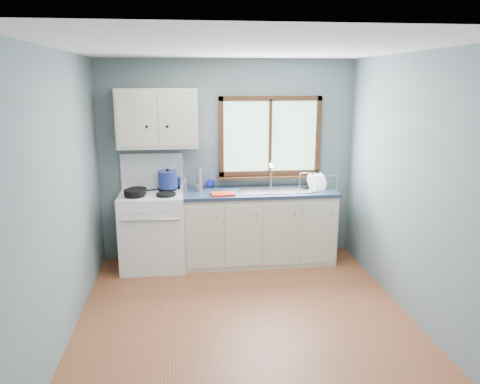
{
  "coord_description": "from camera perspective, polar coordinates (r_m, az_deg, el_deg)",
  "views": [
    {
      "loc": [
        -0.53,
        -4.03,
        2.24
      ],
      "look_at": [
        0.05,
        0.9,
        1.05
      ],
      "focal_mm": 35.0,
      "sensor_mm": 36.0,
      "label": 1
    }
  ],
  "objects": [
    {
      "name": "soap_bottle",
      "position": [
        5.89,
        -3.72,
        1.76
      ],
      "size": [
        0.12,
        0.12,
        0.25
      ],
      "primitive_type": "imported",
      "rotation": [
        0.0,
        0.0,
        -0.28
      ],
      "color": "#1927CD",
      "rests_on": "countertop"
    },
    {
      "name": "floor",
      "position": [
        4.64,
        0.7,
        -15.49
      ],
      "size": [
        3.2,
        3.6,
        0.02
      ],
      "primitive_type": "cube",
      "color": "#975231",
      "rests_on": "ground"
    },
    {
      "name": "wall_left",
      "position": [
        4.29,
        -21.1,
        -0.78
      ],
      "size": [
        0.02,
        3.6,
        2.5
      ],
      "primitive_type": "cube",
      "color": "slate",
      "rests_on": "ground"
    },
    {
      "name": "skillet",
      "position": [
        5.52,
        -12.64,
        0.02
      ],
      "size": [
        0.41,
        0.33,
        0.05
      ],
      "rotation": [
        0.0,
        0.0,
        0.38
      ],
      "color": "black",
      "rests_on": "gas_range"
    },
    {
      "name": "countertop",
      "position": [
        5.75,
        2.34,
        -0.01
      ],
      "size": [
        1.89,
        0.64,
        0.04
      ],
      "primitive_type": "cube",
      "color": "#1D2940",
      "rests_on": "base_cabinets"
    },
    {
      "name": "sink",
      "position": [
        5.79,
        4.09,
        -0.36
      ],
      "size": [
        0.84,
        0.46,
        0.44
      ],
      "color": "silver",
      "rests_on": "countertop"
    },
    {
      "name": "ceiling",
      "position": [
        4.07,
        0.81,
        17.29
      ],
      "size": [
        3.2,
        3.6,
        0.02
      ],
      "primitive_type": "cube",
      "color": "white",
      "rests_on": "wall_back"
    },
    {
      "name": "stockpot",
      "position": [
        5.75,
        -8.79,
        1.55
      ],
      "size": [
        0.3,
        0.3,
        0.24
      ],
      "rotation": [
        0.0,
        0.0,
        -0.28
      ],
      "color": "navy",
      "rests_on": "gas_range"
    },
    {
      "name": "window",
      "position": [
        5.95,
        3.69,
        6.06
      ],
      "size": [
        1.36,
        0.1,
        1.03
      ],
      "color": "#9EC6A8",
      "rests_on": "wall_back"
    },
    {
      "name": "dish_rack",
      "position": [
        5.89,
        9.41,
        0.86
      ],
      "size": [
        0.46,
        0.4,
        0.2
      ],
      "rotation": [
        0.0,
        0.0,
        0.32
      ],
      "color": "silver",
      "rests_on": "countertop"
    },
    {
      "name": "utensil_crock",
      "position": [
        5.83,
        -7.04,
        1.14
      ],
      "size": [
        0.17,
        0.17,
        0.41
      ],
      "rotation": [
        0.0,
        0.0,
        0.36
      ],
      "color": "silver",
      "rests_on": "countertop"
    },
    {
      "name": "base_cabinets",
      "position": [
        5.88,
        2.29,
        -4.66
      ],
      "size": [
        1.85,
        0.6,
        0.88
      ],
      "color": "beige",
      "rests_on": "floor"
    },
    {
      "name": "thermos",
      "position": [
        5.72,
        -5.02,
        1.59
      ],
      "size": [
        0.09,
        0.09,
        0.3
      ],
      "primitive_type": "cylinder",
      "rotation": [
        0.0,
        0.0,
        0.42
      ],
      "color": "silver",
      "rests_on": "countertop"
    },
    {
      "name": "upper_cabinets",
      "position": [
        5.68,
        -10.03,
        8.83
      ],
      "size": [
        0.95,
        0.35,
        0.7
      ],
      "color": "beige",
      "rests_on": "wall_back"
    },
    {
      "name": "gas_range",
      "position": [
        5.79,
        -10.58,
        -4.32
      ],
      "size": [
        0.76,
        0.69,
        1.36
      ],
      "color": "white",
      "rests_on": "floor"
    },
    {
      "name": "wall_front",
      "position": [
        2.49,
        6.21,
        -10.01
      ],
      "size": [
        3.2,
        0.02,
        2.5
      ],
      "primitive_type": "cube",
      "color": "slate",
      "rests_on": "ground"
    },
    {
      "name": "wall_right",
      "position": [
        4.67,
        20.75,
        0.35
      ],
      "size": [
        0.02,
        3.6,
        2.5
      ],
      "primitive_type": "cube",
      "color": "slate",
      "rests_on": "ground"
    },
    {
      "name": "dish_towel",
      "position": [
        5.53,
        -2.1,
        -0.24
      ],
      "size": [
        0.28,
        0.21,
        0.02
      ],
      "primitive_type": "cube",
      "rotation": [
        0.0,
        0.0,
        0.05
      ],
      "color": "red",
      "rests_on": "countertop"
    },
    {
      "name": "wall_back",
      "position": [
        5.95,
        -1.5,
        3.89
      ],
      "size": [
        3.2,
        0.02,
        2.5
      ],
      "primitive_type": "cube",
      "color": "slate",
      "rests_on": "ground"
    }
  ]
}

